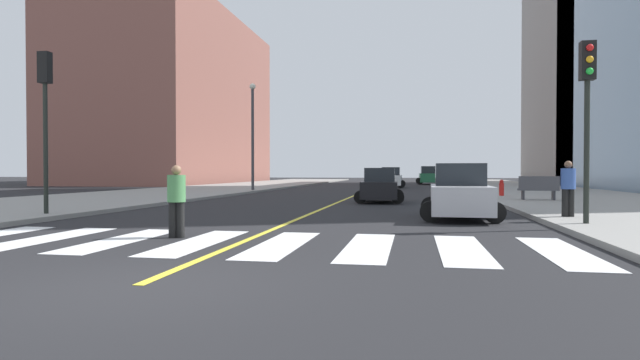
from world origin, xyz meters
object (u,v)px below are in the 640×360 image
(pedestrian_crossing, at_px, (176,198))
(pedestrian_waiting_east, at_px, (568,186))
(car_green_third, at_px, (429,176))
(car_silver_second, at_px, (460,193))
(traffic_light_far_corner, at_px, (45,101))
(fire_hydrant, at_px, (502,188))
(traffic_light_near_corner, at_px, (587,96))
(car_white_fourth, at_px, (391,178))
(park_bench, at_px, (538,188))
(car_black_nearest, at_px, (380,186))
(street_lamp, at_px, (253,127))

(pedestrian_crossing, xyz_separation_m, pedestrian_waiting_east, (9.84, 5.55, 0.16))
(car_green_third, bearing_deg, pedestrian_waiting_east, 92.50)
(car_silver_second, relative_size, traffic_light_far_corner, 0.77)
(car_green_third, xyz_separation_m, fire_hydrant, (3.07, -29.97, -0.39))
(traffic_light_near_corner, distance_m, fire_hydrant, 15.61)
(car_white_fourth, xyz_separation_m, traffic_light_near_corner, (6.45, -32.81, 2.60))
(car_green_third, relative_size, car_white_fourth, 1.12)
(car_silver_second, xyz_separation_m, car_white_fourth, (-3.46, 30.44, 0.05))
(car_white_fourth, height_order, pedestrian_crossing, car_white_fourth)
(car_silver_second, bearing_deg, pedestrian_waiting_east, 175.47)
(car_silver_second, bearing_deg, traffic_light_near_corner, 143.12)
(car_white_fourth, xyz_separation_m, park_bench, (7.83, -21.51, -0.18))
(car_black_nearest, xyz_separation_m, car_white_fourth, (-0.42, 22.22, 0.09))
(park_bench, bearing_deg, pedestrian_waiting_east, 176.39)
(park_bench, relative_size, pedestrian_waiting_east, 1.10)
(traffic_light_far_corner, xyz_separation_m, fire_hydrant, (16.43, 15.07, -3.19))
(pedestrian_crossing, height_order, street_lamp, street_lamp)
(traffic_light_far_corner, height_order, pedestrian_waiting_east, traffic_light_far_corner)
(car_silver_second, distance_m, car_green_third, 42.94)
(car_black_nearest, bearing_deg, park_bench, -176.27)
(fire_hydrant, bearing_deg, traffic_light_far_corner, -137.48)
(fire_hydrant, distance_m, street_lamp, 17.69)
(pedestrian_crossing, xyz_separation_m, street_lamp, (-6.12, 24.62, 3.75))
(traffic_light_far_corner, bearing_deg, car_green_third, 73.48)
(car_black_nearest, height_order, street_lamp, street_lamp)
(pedestrian_crossing, distance_m, fire_hydrant, 21.38)
(car_green_third, height_order, traffic_light_near_corner, traffic_light_near_corner)
(car_silver_second, distance_m, traffic_light_near_corner, 4.65)
(traffic_light_near_corner, bearing_deg, car_silver_second, -38.42)
(car_green_third, xyz_separation_m, pedestrian_waiting_east, (2.82, -43.27, 0.10))
(car_green_third, xyz_separation_m, car_white_fourth, (-3.75, -12.50, -0.09))
(car_white_fourth, xyz_separation_m, street_lamp, (-9.39, -11.70, 3.79))
(car_black_nearest, xyz_separation_m, pedestrian_crossing, (-3.68, -14.10, 0.13))
(car_silver_second, xyz_separation_m, traffic_light_near_corner, (2.99, -2.37, 2.65))
(pedestrian_crossing, relative_size, street_lamp, 0.21)
(car_silver_second, height_order, car_green_third, car_green_third)
(traffic_light_near_corner, bearing_deg, park_bench, -96.98)
(pedestrian_waiting_east, bearing_deg, pedestrian_crossing, 20.91)
(car_white_fourth, bearing_deg, car_silver_second, 96.44)
(traffic_light_far_corner, height_order, pedestrian_crossing, traffic_light_far_corner)
(car_green_third, bearing_deg, pedestrian_crossing, 80.59)
(car_white_fourth, xyz_separation_m, traffic_light_far_corner, (-9.61, -32.54, 2.90))
(traffic_light_far_corner, distance_m, fire_hydrant, 22.52)
(car_silver_second, height_order, fire_hydrant, car_silver_second)
(car_black_nearest, bearing_deg, pedestrian_crossing, 73.66)
(fire_hydrant, height_order, street_lamp, street_lamp)
(car_black_nearest, relative_size, car_silver_second, 0.95)
(park_bench, distance_m, pedestrian_crossing, 18.51)
(traffic_light_far_corner, height_order, street_lamp, street_lamp)
(car_black_nearest, relative_size, pedestrian_waiting_east, 2.26)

